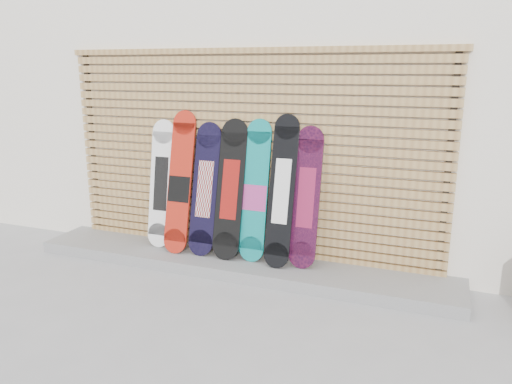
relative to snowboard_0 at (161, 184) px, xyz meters
The scene contains 11 objects.
ground 1.61m from the snowboard_0, 35.80° to the right, with size 80.00×80.00×0.00m, color #99999C.
building 3.29m from the snowboard_0, 59.01° to the left, with size 12.00×5.00×3.60m, color white.
concrete_step 1.24m from the snowboard_0, ahead, with size 4.60×0.70×0.12m, color gray.
slat_wall 1.05m from the snowboard_0, ahead, with size 4.26×0.08×2.29m.
snowboard_0 is the anchor object (origin of this frame).
snowboard_1 0.28m from the snowboard_0, 12.16° to the right, with size 0.27×0.39×1.53m.
snowboard_2 0.57m from the snowboard_0, ahead, with size 0.29×0.36×1.41m.
snowboard_3 0.87m from the snowboard_0, ahead, with size 0.30×0.37×1.46m.
snowboard_4 1.14m from the snowboard_0, ahead, with size 0.27×0.31×1.47m.
snowboard_5 1.44m from the snowboard_0, ahead, with size 0.26×0.39×1.53m.
snowboard_6 1.69m from the snowboard_0, ahead, with size 0.28×0.30×1.42m.
Camera 1 is at (1.83, -3.90, 2.09)m, focal length 35.00 mm.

